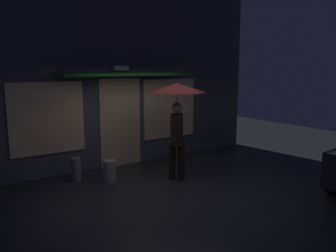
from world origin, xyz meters
TOP-DOWN VIEW (x-y plane):
  - ground_plane at (0.00, 0.00)m, footprint 18.00×18.00m
  - building_facade at (-0.00, 2.34)m, footprint 8.34×1.00m
  - person_with_umbrella at (0.46, 0.42)m, footprint 1.22×1.22m
  - sidewalk_bollard at (-1.40, 1.59)m, footprint 0.21×0.21m
  - sidewalk_bollard_2 at (-0.81, 1.17)m, footprint 0.28×0.28m

SIDE VIEW (x-z plane):
  - ground_plane at x=0.00m, z-range 0.00..0.00m
  - sidewalk_bollard_2 at x=-0.81m, z-range 0.00..0.47m
  - sidewalk_bollard at x=-1.40m, z-range 0.00..0.53m
  - person_with_umbrella at x=0.46m, z-range 0.65..2.77m
  - building_facade at x=0.00m, z-range -0.02..4.48m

